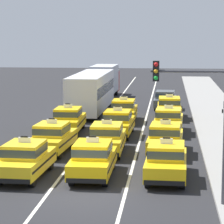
{
  "coord_description": "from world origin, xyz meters",
  "views": [
    {
      "loc": [
        3.34,
        -21.84,
        6.66
      ],
      "look_at": [
        -0.45,
        14.87,
        1.3
      ],
      "focal_mm": 89.06,
      "sensor_mm": 36.0,
      "label": 1
    }
  ],
  "objects_px": {
    "taxi_left_third": "(68,119)",
    "taxi_center_third": "(118,122)",
    "taxi_right_third": "(168,120)",
    "taxi_right_fourth": "(169,107)",
    "taxi_center_nearest": "(93,159)",
    "taxi_right_nearest": "(166,160)",
    "taxi_center_fourth": "(124,110)",
    "taxi_left_second": "(52,137)",
    "bus_left_fourth": "(91,90)",
    "box_truck_left_fifth": "(105,80)",
    "traffic_light_pole": "(200,108)",
    "taxi_right_second": "(165,138)",
    "sedan_right_fifth": "(165,99)",
    "taxi_left_nearest": "(25,159)",
    "taxi_center_second": "(107,138)"
  },
  "relations": [
    {
      "from": "taxi_center_nearest",
      "to": "taxi_center_second",
      "type": "xyz_separation_m",
      "value": [
        0.08,
        5.11,
        0.0
      ]
    },
    {
      "from": "taxi_center_nearest",
      "to": "taxi_center_fourth",
      "type": "height_order",
      "value": "same"
    },
    {
      "from": "taxi_right_nearest",
      "to": "taxi_right_fourth",
      "type": "xyz_separation_m",
      "value": [
        0.12,
        17.97,
        0.0
      ]
    },
    {
      "from": "taxi_left_third",
      "to": "traffic_light_pole",
      "type": "relative_size",
      "value": 0.82
    },
    {
      "from": "taxi_left_second",
      "to": "taxi_center_third",
      "type": "bearing_deg",
      "value": 59.51
    },
    {
      "from": "taxi_right_third",
      "to": "taxi_right_fourth",
      "type": "distance_m",
      "value": 6.33
    },
    {
      "from": "taxi_center_second",
      "to": "taxi_right_nearest",
      "type": "bearing_deg",
      "value": -57.25
    },
    {
      "from": "taxi_left_third",
      "to": "taxi_right_second",
      "type": "relative_size",
      "value": 0.99
    },
    {
      "from": "taxi_right_third",
      "to": "taxi_center_second",
      "type": "bearing_deg",
      "value": -117.14
    },
    {
      "from": "taxi_center_nearest",
      "to": "taxi_right_third",
      "type": "bearing_deg",
      "value": 73.59
    },
    {
      "from": "taxi_center_third",
      "to": "taxi_center_fourth",
      "type": "bearing_deg",
      "value": 90.92
    },
    {
      "from": "taxi_left_second",
      "to": "taxi_right_third",
      "type": "distance_m",
      "value": 9.24
    },
    {
      "from": "taxi_left_nearest",
      "to": "taxi_right_nearest",
      "type": "xyz_separation_m",
      "value": [
        6.43,
        0.37,
        0.0
      ]
    },
    {
      "from": "taxi_center_nearest",
      "to": "taxi_right_nearest",
      "type": "relative_size",
      "value": 0.99
    },
    {
      "from": "taxi_left_third",
      "to": "taxi_center_fourth",
      "type": "height_order",
      "value": "same"
    },
    {
      "from": "traffic_light_pole",
      "to": "taxi_center_fourth",
      "type": "bearing_deg",
      "value": 102.64
    },
    {
      "from": "taxi_center_fourth",
      "to": "taxi_right_fourth",
      "type": "bearing_deg",
      "value": 30.58
    },
    {
      "from": "box_truck_left_fifth",
      "to": "taxi_center_third",
      "type": "bearing_deg",
      "value": -81.32
    },
    {
      "from": "taxi_left_nearest",
      "to": "taxi_right_second",
      "type": "relative_size",
      "value": 1.0
    },
    {
      "from": "taxi_center_nearest",
      "to": "taxi_center_fourth",
      "type": "xyz_separation_m",
      "value": [
        0.1,
        15.99,
        0.0
      ]
    },
    {
      "from": "taxi_center_nearest",
      "to": "sedan_right_fifth",
      "type": "relative_size",
      "value": 1.04
    },
    {
      "from": "taxi_center_third",
      "to": "taxi_center_fourth",
      "type": "xyz_separation_m",
      "value": [
        -0.09,
        5.69,
        0.0
      ]
    },
    {
      "from": "taxi_center_nearest",
      "to": "taxi_right_nearest",
      "type": "height_order",
      "value": "same"
    },
    {
      "from": "taxi_center_fourth",
      "to": "box_truck_left_fifth",
      "type": "bearing_deg",
      "value": 101.43
    },
    {
      "from": "box_truck_left_fifth",
      "to": "taxi_center_third",
      "type": "xyz_separation_m",
      "value": [
        3.27,
        -21.43,
        -0.9
      ]
    },
    {
      "from": "taxi_center_nearest",
      "to": "taxi_right_third",
      "type": "height_order",
      "value": "same"
    },
    {
      "from": "bus_left_fourth",
      "to": "taxi_right_third",
      "type": "distance_m",
      "value": 11.2
    },
    {
      "from": "taxi_center_nearest",
      "to": "taxi_right_third",
      "type": "xyz_separation_m",
      "value": [
        3.43,
        11.65,
        0.0
      ]
    },
    {
      "from": "taxi_right_third",
      "to": "taxi_center_nearest",
      "type": "bearing_deg",
      "value": -106.41
    },
    {
      "from": "taxi_right_fourth",
      "to": "traffic_light_pole",
      "type": "bearing_deg",
      "value": -87.13
    },
    {
      "from": "bus_left_fourth",
      "to": "taxi_center_third",
      "type": "distance_m",
      "value": 11.0
    },
    {
      "from": "taxi_left_third",
      "to": "taxi_right_second",
      "type": "bearing_deg",
      "value": -42.36
    },
    {
      "from": "taxi_left_third",
      "to": "taxi_right_third",
      "type": "relative_size",
      "value": 0.99
    },
    {
      "from": "taxi_center_nearest",
      "to": "taxi_center_fourth",
      "type": "bearing_deg",
      "value": 89.63
    },
    {
      "from": "bus_left_fourth",
      "to": "box_truck_left_fifth",
      "type": "relative_size",
      "value": 1.6
    },
    {
      "from": "taxi_left_second",
      "to": "taxi_right_fourth",
      "type": "bearing_deg",
      "value": 63.74
    },
    {
      "from": "taxi_left_nearest",
      "to": "taxi_center_third",
      "type": "xyz_separation_m",
      "value": [
        3.27,
        10.66,
        0.0
      ]
    },
    {
      "from": "taxi_center_nearest",
      "to": "sedan_right_fifth",
      "type": "xyz_separation_m",
      "value": [
        3.12,
        23.28,
        -0.03
      ]
    },
    {
      "from": "taxi_left_second",
      "to": "box_truck_left_fifth",
      "type": "distance_m",
      "value": 26.78
    },
    {
      "from": "taxi_center_fourth",
      "to": "taxi_right_nearest",
      "type": "height_order",
      "value": "same"
    },
    {
      "from": "taxi_left_third",
      "to": "taxi_center_third",
      "type": "xyz_separation_m",
      "value": [
        3.4,
        -0.98,
        0.0
      ]
    },
    {
      "from": "taxi_center_nearest",
      "to": "taxi_left_second",
      "type": "bearing_deg",
      "value": 120.63
    },
    {
      "from": "taxi_center_fourth",
      "to": "taxi_right_second",
      "type": "xyz_separation_m",
      "value": [
        3.17,
        -10.62,
        0.0
      ]
    },
    {
      "from": "taxi_left_third",
      "to": "taxi_right_third",
      "type": "xyz_separation_m",
      "value": [
        6.64,
        0.37,
        0.0
      ]
    },
    {
      "from": "taxi_center_second",
      "to": "taxi_center_fourth",
      "type": "distance_m",
      "value": 10.88
    },
    {
      "from": "taxi_left_nearest",
      "to": "taxi_right_nearest",
      "type": "relative_size",
      "value": 1.0
    },
    {
      "from": "taxi_left_second",
      "to": "taxi_left_third",
      "type": "xyz_separation_m",
      "value": [
        -0.26,
        6.31,
        0.0
      ]
    },
    {
      "from": "taxi_center_second",
      "to": "traffic_light_pole",
      "type": "xyz_separation_m",
      "value": [
        4.5,
        -9.06,
        2.94
      ]
    },
    {
      "from": "taxi_left_second",
      "to": "taxi_right_second",
      "type": "height_order",
      "value": "same"
    },
    {
      "from": "taxi_left_nearest",
      "to": "taxi_left_second",
      "type": "xyz_separation_m",
      "value": [
        0.13,
        5.33,
        0.0
      ]
    }
  ]
}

